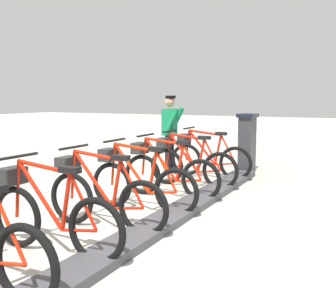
{
  "coord_description": "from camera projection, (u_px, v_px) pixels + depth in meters",
  "views": [
    {
      "loc": [
        -2.28,
        4.13,
        1.62
      ],
      "look_at": [
        0.5,
        -1.39,
        0.9
      ],
      "focal_mm": 42.91,
      "sensor_mm": 36.0,
      "label": 1
    }
  ],
  "objects": [
    {
      "name": "bike_docked_1",
      "position": [
        189.0,
        163.0,
        7.31
      ],
      "size": [
        1.72,
        0.54,
        1.02
      ],
      "color": "black",
      "rests_on": "ground"
    },
    {
      "name": "bike_docked_3",
      "position": [
        138.0,
        181.0,
        5.72
      ],
      "size": [
        1.72,
        0.54,
        1.02
      ],
      "color": "black",
      "rests_on": "ground"
    },
    {
      "name": "worker_near_rack",
      "position": [
        170.0,
        131.0,
        8.6
      ],
      "size": [
        0.5,
        0.68,
        1.66
      ],
      "color": "white",
      "rests_on": "ground"
    },
    {
      "name": "dock_rail_base",
      "position": [
        153.0,
        227.0,
        4.87
      ],
      "size": [
        0.44,
        7.97,
        0.1
      ],
      "primitive_type": "cube",
      "color": "#47474C",
      "rests_on": "ground"
    },
    {
      "name": "bike_docked_4",
      "position": [
        101.0,
        195.0,
        4.93
      ],
      "size": [
        1.72,
        0.54,
        1.02
      ],
      "color": "black",
      "rests_on": "ground"
    },
    {
      "name": "bike_docked_2",
      "position": [
        167.0,
        171.0,
        6.52
      ],
      "size": [
        1.72,
        0.54,
        1.02
      ],
      "color": "black",
      "rests_on": "ground"
    },
    {
      "name": "bike_docked_0",
      "position": [
        207.0,
        157.0,
        8.11
      ],
      "size": [
        1.72,
        0.54,
        1.02
      ],
      "color": "black",
      "rests_on": "ground"
    },
    {
      "name": "ground_plane",
      "position": [
        153.0,
        231.0,
        4.87
      ],
      "size": [
        60.0,
        60.0,
        0.0
      ],
      "primitive_type": "plane",
      "color": "#B7B4A7"
    },
    {
      "name": "payment_kiosk",
      "position": [
        247.0,
        142.0,
        8.62
      ],
      "size": [
        0.36,
        0.52,
        1.28
      ],
      "color": "#38383D",
      "rests_on": "ground"
    },
    {
      "name": "bike_docked_5",
      "position": [
        49.0,
        214.0,
        4.13
      ],
      "size": [
        1.72,
        0.54,
        1.02
      ],
      "color": "black",
      "rests_on": "ground"
    }
  ]
}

